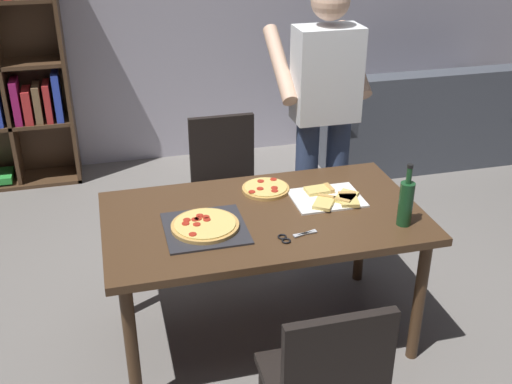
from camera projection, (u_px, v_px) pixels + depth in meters
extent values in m
plane|color=gray|center=(263.00, 333.00, 3.43)|extent=(12.00, 12.00, 0.00)
cube|color=#4C331E|center=(263.00, 218.00, 3.10)|extent=(1.58, 0.89, 0.04)
cylinder|color=#4C331E|center=(132.00, 348.00, 2.80)|extent=(0.06, 0.06, 0.71)
cylinder|color=#4C331E|center=(419.00, 301.00, 3.11)|extent=(0.06, 0.06, 0.71)
cylinder|color=#4C331E|center=(122.00, 261.00, 3.43)|extent=(0.06, 0.06, 0.71)
cylinder|color=#4C331E|center=(361.00, 229.00, 3.75)|extent=(0.06, 0.06, 0.71)
cube|color=black|center=(318.00, 382.00, 2.51)|extent=(0.42, 0.42, 0.04)
cube|color=black|center=(338.00, 368.00, 2.23)|extent=(0.42, 0.04, 0.45)
cube|color=black|center=(229.00, 196.00, 3.97)|extent=(0.42, 0.42, 0.04)
cube|color=black|center=(222.00, 149.00, 4.02)|extent=(0.42, 0.04, 0.45)
cylinder|color=black|center=(207.00, 244.00, 3.88)|extent=(0.04, 0.04, 0.41)
cylinder|color=black|center=(263.00, 237.00, 3.96)|extent=(0.04, 0.04, 0.41)
cylinder|color=black|center=(198.00, 217.00, 4.19)|extent=(0.04, 0.04, 0.41)
cylinder|color=black|center=(250.00, 210.00, 4.27)|extent=(0.04, 0.04, 0.41)
cube|color=#4C515B|center=(410.00, 134.00, 5.53)|extent=(1.70, 0.85, 0.40)
cube|color=#4C515B|center=(434.00, 100.00, 5.06)|extent=(1.70, 0.20, 0.45)
cube|color=#4C515B|center=(492.00, 95.00, 5.57)|extent=(0.16, 0.85, 0.20)
cube|color=#4C515B|center=(330.00, 109.00, 5.23)|extent=(0.16, 0.85, 0.20)
cube|color=#513823|center=(64.00, 61.00, 4.81)|extent=(0.03, 0.35, 1.95)
cube|color=#513823|center=(1.00, 65.00, 4.70)|extent=(0.03, 0.29, 1.89)
cube|color=#B21E66|center=(17.00, 101.00, 4.83)|extent=(0.05, 0.22, 0.34)
cube|color=red|center=(28.00, 105.00, 4.87)|extent=(0.06, 0.22, 0.26)
cube|color=olive|center=(38.00, 103.00, 4.88)|extent=(0.05, 0.22, 0.29)
cube|color=red|center=(48.00, 101.00, 4.89)|extent=(0.05, 0.22, 0.30)
cube|color=blue|center=(58.00, 96.00, 4.89)|extent=(0.05, 0.22, 0.38)
cylinder|color=#38476B|center=(335.00, 188.00, 3.97)|extent=(0.14, 0.14, 0.95)
cylinder|color=#38476B|center=(306.00, 192.00, 3.92)|extent=(0.14, 0.14, 0.95)
cube|color=white|center=(327.00, 74.00, 3.60)|extent=(0.38, 0.22, 0.55)
sphere|color=#E0B293|center=(331.00, 0.00, 3.42)|extent=(0.22, 0.22, 0.22)
cylinder|color=#E0B293|center=(352.00, 59.00, 3.80)|extent=(0.09, 0.50, 0.39)
cylinder|color=#E0B293|center=(280.00, 64.00, 3.70)|extent=(0.09, 0.50, 0.39)
cube|color=#2D2D33|center=(205.00, 228.00, 2.96)|extent=(0.38, 0.38, 0.01)
cylinder|color=tan|center=(205.00, 226.00, 2.95)|extent=(0.32, 0.32, 0.02)
cylinder|color=#EACC6B|center=(205.00, 224.00, 2.95)|extent=(0.29, 0.29, 0.01)
cylinder|color=#B22819|center=(195.00, 219.00, 2.97)|extent=(0.04, 0.04, 0.00)
cylinder|color=#B22819|center=(193.00, 234.00, 2.85)|extent=(0.04, 0.04, 0.00)
cylinder|color=#B22819|center=(187.00, 220.00, 2.97)|extent=(0.04, 0.04, 0.00)
cylinder|color=#B22819|center=(207.00, 219.00, 2.97)|extent=(0.04, 0.04, 0.00)
cylinder|color=#B22819|center=(186.00, 223.00, 2.94)|extent=(0.04, 0.04, 0.00)
cylinder|color=#B22819|center=(198.00, 219.00, 2.98)|extent=(0.04, 0.04, 0.00)
cylinder|color=#B22819|center=(206.00, 217.00, 3.00)|extent=(0.04, 0.04, 0.00)
cylinder|color=#B22819|center=(197.00, 224.00, 2.93)|extent=(0.04, 0.04, 0.00)
cylinder|color=#B22819|center=(200.00, 216.00, 3.01)|extent=(0.04, 0.04, 0.00)
cube|color=white|center=(327.00, 198.00, 3.24)|extent=(0.36, 0.28, 0.01)
cube|color=#EACC6B|center=(349.00, 200.00, 3.19)|extent=(0.12, 0.16, 0.02)
cube|color=tan|center=(347.00, 194.00, 3.24)|extent=(0.09, 0.04, 0.02)
cube|color=#EACC6B|center=(324.00, 203.00, 3.16)|extent=(0.15, 0.17, 0.02)
cube|color=tan|center=(327.00, 197.00, 3.21)|extent=(0.09, 0.07, 0.02)
cube|color=#EACC6B|center=(346.00, 197.00, 3.22)|extent=(0.16, 0.16, 0.02)
cube|color=tan|center=(342.00, 201.00, 3.17)|extent=(0.08, 0.08, 0.02)
cube|color=#EACC6B|center=(319.00, 190.00, 3.29)|extent=(0.15, 0.10, 0.02)
cube|color=tan|center=(329.00, 188.00, 3.31)|extent=(0.03, 0.09, 0.02)
cylinder|color=#194723|center=(406.00, 204.00, 2.96)|extent=(0.07, 0.07, 0.22)
cylinder|color=#194723|center=(409.00, 175.00, 2.89)|extent=(0.03, 0.03, 0.08)
cylinder|color=black|center=(410.00, 166.00, 2.87)|extent=(0.03, 0.03, 0.02)
cube|color=silver|center=(305.00, 233.00, 2.92)|extent=(0.12, 0.05, 0.01)
cube|color=silver|center=(305.00, 233.00, 2.92)|extent=(0.12, 0.02, 0.01)
torus|color=black|center=(282.00, 237.00, 2.89)|extent=(0.05, 0.05, 0.01)
torus|color=black|center=(286.00, 241.00, 2.86)|extent=(0.05, 0.05, 0.01)
cylinder|color=tan|center=(266.00, 189.00, 3.32)|extent=(0.25, 0.25, 0.02)
cylinder|color=#EACC6B|center=(266.00, 187.00, 3.32)|extent=(0.23, 0.23, 0.01)
cylinder|color=#B22819|center=(273.00, 179.00, 3.39)|extent=(0.04, 0.04, 0.00)
cylinder|color=#B22819|center=(274.00, 188.00, 3.30)|extent=(0.04, 0.04, 0.00)
cylinder|color=#B22819|center=(275.00, 191.00, 3.27)|extent=(0.04, 0.04, 0.00)
cylinder|color=#B22819|center=(252.00, 192.00, 3.26)|extent=(0.04, 0.04, 0.00)
cylinder|color=#B22819|center=(261.00, 181.00, 3.37)|extent=(0.04, 0.04, 0.00)
cylinder|color=#B22819|center=(260.00, 189.00, 3.29)|extent=(0.04, 0.04, 0.00)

